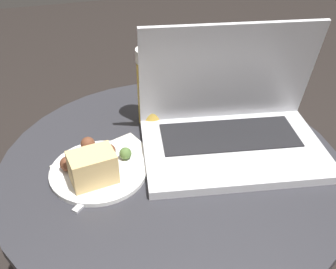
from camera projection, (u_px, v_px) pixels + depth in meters
table at (171, 208)px, 0.90m from camera, size 0.71×0.71×0.53m
napkin at (108, 165)px, 0.80m from camera, size 0.23×0.20×0.00m
laptop at (231, 123)px, 0.84m from camera, size 0.42×0.31×0.26m
beer_glass at (151, 87)px, 0.89m from camera, size 0.06×0.06×0.18m
snack_plate at (96, 167)px, 0.77m from camera, size 0.19×0.19×0.07m
fork at (107, 182)px, 0.76m from camera, size 0.13×0.12×0.00m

